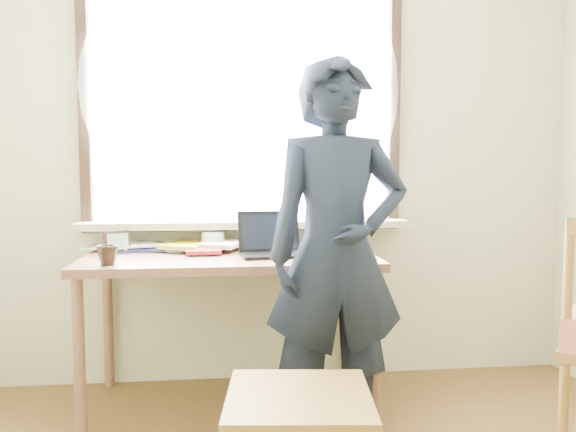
{
  "coord_description": "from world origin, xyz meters",
  "views": [
    {
      "loc": [
        -0.31,
        -1.28,
        1.24
      ],
      "look_at": [
        -0.06,
        0.95,
        1.05
      ],
      "focal_mm": 35.0,
      "sensor_mm": 36.0,
      "label": 1
    }
  ],
  "objects": [
    {
      "name": "picture_frame",
      "position": [
        -0.88,
        1.73,
        0.85
      ],
      "size": [
        0.13,
        0.08,
        0.11
      ],
      "color": "black",
      "rests_on": "desk"
    },
    {
      "name": "book_a",
      "position": [
        -0.65,
        1.82,
        0.81
      ],
      "size": [
        0.26,
        0.3,
        0.02
      ],
      "primitive_type": "imported",
      "rotation": [
        0.0,
        0.0,
        0.26
      ],
      "color": "white",
      "rests_on": "desk"
    },
    {
      "name": "desk",
      "position": [
        -0.29,
        1.63,
        0.72
      ],
      "size": [
        1.49,
        0.75,
        0.8
      ],
      "color": "brown",
      "rests_on": "ground"
    },
    {
      "name": "room_shell",
      "position": [
        -0.02,
        0.2,
        1.64
      ],
      "size": [
        3.52,
        4.02,
        2.61
      ],
      "color": "beige",
      "rests_on": "ground"
    },
    {
      "name": "laptop",
      "position": [
        -0.08,
        1.6,
        0.85
      ],
      "size": [
        0.35,
        0.3,
        0.22
      ],
      "color": "black",
      "rests_on": "desk"
    },
    {
      "name": "mouse",
      "position": [
        0.21,
        1.53,
        0.82
      ],
      "size": [
        0.1,
        0.07,
        0.04
      ],
      "primitive_type": "ellipsoid",
      "color": "black",
      "rests_on": "desk"
    },
    {
      "name": "person",
      "position": [
        0.18,
        1.15,
        0.87
      ],
      "size": [
        0.65,
        0.44,
        1.73
      ],
      "primitive_type": "imported",
      "rotation": [
        0.0,
        0.0,
        0.04
      ],
      "color": "black",
      "rests_on": "ground"
    },
    {
      "name": "book_b",
      "position": [
        0.18,
        1.87,
        0.81
      ],
      "size": [
        0.26,
        0.28,
        0.02
      ],
      "primitive_type": "imported",
      "rotation": [
        0.0,
        0.0,
        -0.52
      ],
      "color": "white",
      "rests_on": "desk"
    },
    {
      "name": "desk_clutter",
      "position": [
        -0.64,
        1.78,
        0.82
      ],
      "size": [
        0.78,
        0.53,
        0.04
      ],
      "color": "white",
      "rests_on": "desk"
    },
    {
      "name": "mug_dark",
      "position": [
        -0.85,
        1.37,
        0.84
      ],
      "size": [
        0.13,
        0.13,
        0.09
      ],
      "primitive_type": "imported",
      "rotation": [
        0.0,
        0.0,
        -0.5
      ],
      "color": "black",
      "rests_on": "desk"
    },
    {
      "name": "work_chair",
      "position": [
        -0.07,
        0.53,
        0.42
      ],
      "size": [
        0.53,
        0.51,
        0.49
      ],
      "color": "olive",
      "rests_on": "ground"
    },
    {
      "name": "mug_white",
      "position": [
        -0.38,
        1.84,
        0.85
      ],
      "size": [
        0.17,
        0.17,
        0.1
      ],
      "primitive_type": "imported",
      "rotation": [
        0.0,
        0.0,
        0.39
      ],
      "color": "white",
      "rests_on": "desk"
    }
  ]
}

